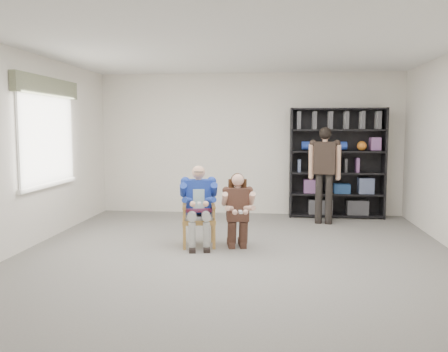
# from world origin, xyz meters

# --- Properties ---
(room_shell) EXTENTS (6.00, 7.00, 2.80)m
(room_shell) POSITION_xyz_m (0.00, 0.00, 1.40)
(room_shell) COLOR white
(room_shell) RESTS_ON ground
(floor) EXTENTS (6.00, 7.00, 0.01)m
(floor) POSITION_xyz_m (0.00, 0.00, 0.00)
(floor) COLOR slate
(floor) RESTS_ON ground
(window_left) EXTENTS (0.16, 2.00, 1.75)m
(window_left) POSITION_xyz_m (-2.95, 1.00, 1.63)
(window_left) COLOR white
(window_left) RESTS_ON room_shell
(armchair) EXTENTS (0.62, 0.60, 0.92)m
(armchair) POSITION_xyz_m (-0.59, 0.76, 0.46)
(armchair) COLOR #A36F32
(armchair) RESTS_ON floor
(seated_man) EXTENTS (0.63, 0.80, 1.19)m
(seated_man) POSITION_xyz_m (-0.59, 0.76, 0.60)
(seated_man) COLOR navy
(seated_man) RESTS_ON floor
(kneeling_woman) EXTENTS (0.58, 0.80, 1.09)m
(kneeling_woman) POSITION_xyz_m (-0.01, 0.64, 0.54)
(kneeling_woman) COLOR #3B231B
(kneeling_woman) RESTS_ON floor
(bookshelf) EXTENTS (1.80, 0.38, 2.10)m
(bookshelf) POSITION_xyz_m (1.70, 3.28, 1.05)
(bookshelf) COLOR black
(bookshelf) RESTS_ON floor
(standing_man) EXTENTS (0.58, 0.38, 1.73)m
(standing_man) POSITION_xyz_m (1.39, 2.60, 0.87)
(standing_man) COLOR #2C221C
(standing_man) RESTS_ON floor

